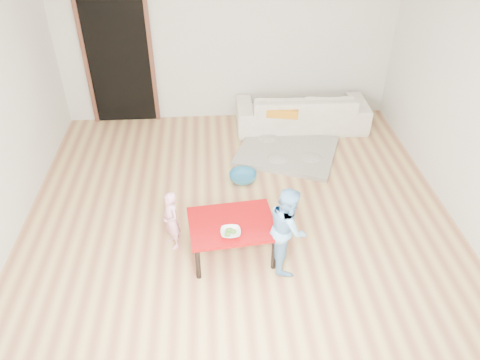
{
  "coord_description": "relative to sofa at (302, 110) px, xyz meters",
  "views": [
    {
      "loc": [
        -0.28,
        -4.24,
        3.58
      ],
      "look_at": [
        0.0,
        -0.2,
        0.65
      ],
      "focal_mm": 35.0,
      "sensor_mm": 36.0,
      "label": 1
    }
  ],
  "objects": [
    {
      "name": "sofa",
      "position": [
        0.0,
        0.0,
        0.0
      ],
      "size": [
        1.98,
        0.8,
        0.57
      ],
      "primitive_type": "imported",
      "rotation": [
        0.0,
        0.0,
        3.12
      ],
      "color": "white",
      "rests_on": "floor"
    },
    {
      "name": "floor",
      "position": [
        -1.1,
        -2.05,
        -0.29
      ],
      "size": [
        5.0,
        5.0,
        0.01
      ],
      "primitive_type": "cube",
      "color": "#A66847",
      "rests_on": "ground"
    },
    {
      "name": "broccoli",
      "position": [
        -1.23,
        -2.87,
        0.18
      ],
      "size": [
        0.12,
        0.12,
        0.06
      ],
      "primitive_type": null,
      "color": "#2D5919",
      "rests_on": "red_table"
    },
    {
      "name": "back_wall",
      "position": [
        -1.1,
        0.45,
        1.01
      ],
      "size": [
        5.0,
        0.02,
        2.6
      ],
      "primitive_type": "cube",
      "color": "silver",
      "rests_on": "floor"
    },
    {
      "name": "right_wall",
      "position": [
        1.4,
        -2.05,
        1.01
      ],
      "size": [
        0.02,
        5.0,
        2.6
      ],
      "primitive_type": "cube",
      "color": "silver",
      "rests_on": "floor"
    },
    {
      "name": "child_pink",
      "position": [
        -1.84,
        -2.51,
        0.06
      ],
      "size": [
        0.27,
        0.3,
        0.69
      ],
      "primitive_type": "imported",
      "rotation": [
        0.0,
        0.0,
        -1.04
      ],
      "color": "pink",
      "rests_on": "floor"
    },
    {
      "name": "cushion",
      "position": [
        -0.33,
        -0.23,
        0.15
      ],
      "size": [
        0.52,
        0.49,
        0.12
      ],
      "primitive_type": "cube",
      "rotation": [
        0.0,
        0.0,
        -0.21
      ],
      "color": "orange",
      "rests_on": "sofa"
    },
    {
      "name": "basin",
      "position": [
        -1.0,
        -1.37,
        -0.23
      ],
      "size": [
        0.36,
        0.36,
        0.11
      ],
      "primitive_type": "imported",
      "color": "teal",
      "rests_on": "floor"
    },
    {
      "name": "bowl",
      "position": [
        -1.23,
        -2.87,
        0.17
      ],
      "size": [
        0.2,
        0.2,
        0.05
      ],
      "primitive_type": "imported",
      "color": "white",
      "rests_on": "red_table"
    },
    {
      "name": "blanket",
      "position": [
        -0.33,
        -0.75,
        -0.25
      ],
      "size": [
        1.62,
        1.49,
        0.07
      ],
      "primitive_type": null,
      "rotation": [
        0.0,
        0.0,
        -0.37
      ],
      "color": "#B3AC9E",
      "rests_on": "floor"
    },
    {
      "name": "doorway",
      "position": [
        -2.7,
        0.43,
        0.74
      ],
      "size": [
        1.02,
        0.08,
        2.11
      ],
      "primitive_type": null,
      "color": "brown",
      "rests_on": "back_wall"
    },
    {
      "name": "child_blue",
      "position": [
        -0.66,
        -2.86,
        0.19
      ],
      "size": [
        0.36,
        0.47,
        0.96
      ],
      "primitive_type": "imported",
      "rotation": [
        0.0,
        0.0,
        1.57
      ],
      "color": "#69BCF5",
      "rests_on": "floor"
    },
    {
      "name": "red_table",
      "position": [
        -1.21,
        -2.69,
        -0.07
      ],
      "size": [
        0.93,
        0.74,
        0.44
      ],
      "primitive_type": null,
      "rotation": [
        0.0,
        0.0,
        0.1
      ],
      "color": "#94080A",
      "rests_on": "floor"
    }
  ]
}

